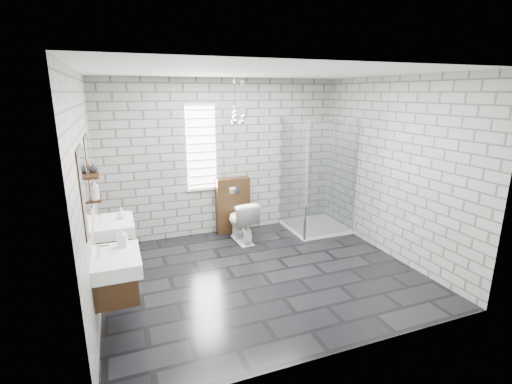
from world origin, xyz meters
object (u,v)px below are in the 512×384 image
cistern_panel (233,205)px  shower_enclosure (315,205)px  vanity_right (112,228)px  toilet (242,221)px  vanity_left (112,264)px

cistern_panel → shower_enclosure: size_ratio=0.49×
vanity_right → shower_enclosure: bearing=10.9°
toilet → vanity_right: bearing=15.9°
vanity_right → toilet: vanity_right is taller
cistern_panel → shower_enclosure: bearing=-20.5°
vanity_right → shower_enclosure: size_ratio=0.77×
vanity_right → cistern_panel: vanity_right is taller
shower_enclosure → toilet: 1.39m
vanity_left → toilet: 2.75m
cistern_panel → shower_enclosure: (1.38, -0.52, 0.00)m
cistern_panel → vanity_left: bearing=-131.4°
vanity_left → cistern_panel: size_ratio=1.57×
cistern_panel → toilet: size_ratio=1.40×
vanity_left → cistern_panel: (2.03, 2.30, -0.26)m
shower_enclosure → vanity_right: bearing=-169.1°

